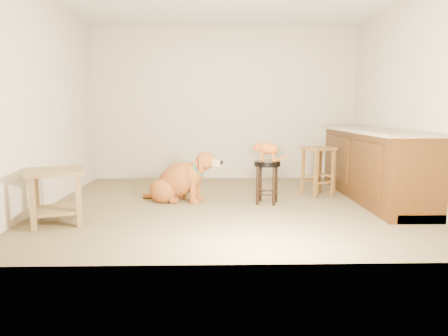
{
  "coord_description": "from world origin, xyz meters",
  "views": [
    {
      "loc": [
        -0.18,
        -4.94,
        1.18
      ],
      "look_at": [
        -0.05,
        0.12,
        0.45
      ],
      "focal_mm": 32.0,
      "sensor_mm": 36.0,
      "label": 1
    }
  ],
  "objects_px": {
    "padded_stool": "(267,173)",
    "wood_stool": "(318,170)",
    "side_table": "(56,188)",
    "tabby_kitten": "(267,149)",
    "golden_retriever": "(179,181)"
  },
  "relations": [
    {
      "from": "wood_stool",
      "to": "golden_retriever",
      "type": "distance_m",
      "value": 1.94
    },
    {
      "from": "padded_stool",
      "to": "wood_stool",
      "type": "relative_size",
      "value": 0.81
    },
    {
      "from": "padded_stool",
      "to": "golden_retriever",
      "type": "bearing_deg",
      "value": 172.62
    },
    {
      "from": "padded_stool",
      "to": "tabby_kitten",
      "type": "distance_m",
      "value": 0.31
    },
    {
      "from": "golden_retriever",
      "to": "tabby_kitten",
      "type": "xyz_separation_m",
      "value": [
        1.12,
        -0.14,
        0.43
      ]
    },
    {
      "from": "side_table",
      "to": "golden_retriever",
      "type": "xyz_separation_m",
      "value": [
        1.19,
        1.01,
        -0.11
      ]
    },
    {
      "from": "side_table",
      "to": "golden_retriever",
      "type": "bearing_deg",
      "value": 40.5
    },
    {
      "from": "wood_stool",
      "to": "tabby_kitten",
      "type": "xyz_separation_m",
      "value": [
        -0.79,
        -0.47,
        0.34
      ]
    },
    {
      "from": "golden_retriever",
      "to": "side_table",
      "type": "bearing_deg",
      "value": -122.97
    },
    {
      "from": "padded_stool",
      "to": "side_table",
      "type": "distance_m",
      "value": 2.48
    },
    {
      "from": "side_table",
      "to": "tabby_kitten",
      "type": "xyz_separation_m",
      "value": [
        2.31,
        0.87,
        0.32
      ]
    },
    {
      "from": "wood_stool",
      "to": "side_table",
      "type": "bearing_deg",
      "value": -156.51
    },
    {
      "from": "padded_stool",
      "to": "side_table",
      "type": "relative_size",
      "value": 0.78
    },
    {
      "from": "wood_stool",
      "to": "side_table",
      "type": "distance_m",
      "value": 3.37
    },
    {
      "from": "side_table",
      "to": "tabby_kitten",
      "type": "relative_size",
      "value": 1.6
    }
  ]
}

